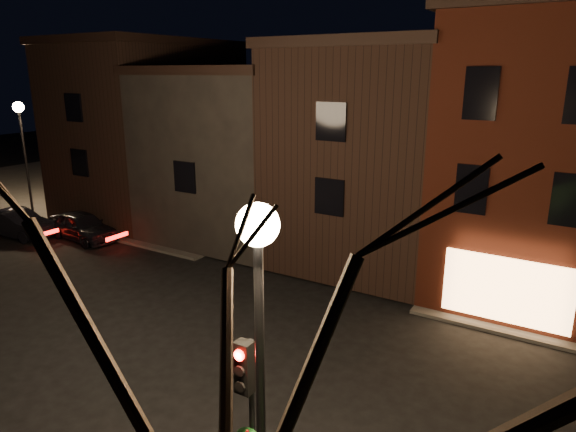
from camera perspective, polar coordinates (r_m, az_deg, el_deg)
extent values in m
plane|color=black|center=(17.23, -8.79, -13.12)|extent=(120.00, 120.00, 0.00)
cube|color=#2D2B28|center=(44.15, -12.06, 4.69)|extent=(30.00, 30.00, 0.12)
cube|color=#3F140B|center=(21.20, 25.90, 5.64)|extent=(6.00, 8.00, 10.00)
cube|color=black|center=(21.07, 27.70, 19.80)|extent=(6.50, 8.50, 0.50)
cube|color=#FFB972|center=(18.27, 23.10, -7.60)|extent=(4.00, 0.12, 2.20)
cube|color=black|center=(23.73, 10.24, 6.67)|extent=(7.00, 10.00, 9.00)
cube|color=black|center=(23.48, 10.83, 18.06)|extent=(7.30, 10.30, 0.40)
cube|color=black|center=(27.25, -4.23, 6.96)|extent=(7.50, 10.00, 8.00)
cube|color=black|center=(26.93, -4.41, 15.82)|extent=(7.80, 10.30, 0.40)
cube|color=black|center=(31.89, -15.05, 9.11)|extent=(7.00, 10.00, 9.50)
cube|color=black|center=(31.75, -15.72, 18.00)|extent=(7.30, 10.30, 0.40)
cylinder|color=black|center=(8.34, -3.01, -22.40)|extent=(0.14, 0.14, 6.00)
sphere|color=#FFD18C|center=(6.85, -3.39, -0.97)|extent=(0.60, 0.60, 0.60)
cylinder|color=black|center=(34.26, -27.10, 5.39)|extent=(0.14, 0.14, 6.00)
sphere|color=#FFD18C|center=(33.93, -27.78, 10.66)|extent=(0.60, 0.60, 0.60)
cube|color=black|center=(8.56, -4.88, -16.40)|extent=(0.28, 0.22, 0.90)
cylinder|color=#FF0C07|center=(8.33, -5.43, -15.13)|extent=(0.18, 0.06, 0.18)
cylinder|color=black|center=(8.48, -5.38, -16.76)|extent=(0.18, 0.06, 0.18)
cylinder|color=black|center=(8.63, -5.33, -18.33)|extent=(0.18, 0.06, 0.18)
imported|color=black|center=(27.98, -21.86, -1.05)|extent=(4.40, 2.12, 1.45)
imported|color=black|center=(29.93, -27.93, -0.74)|extent=(4.50, 2.06, 1.43)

